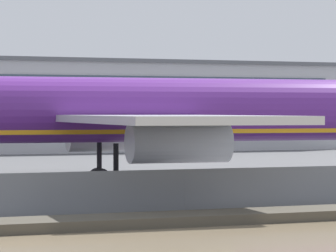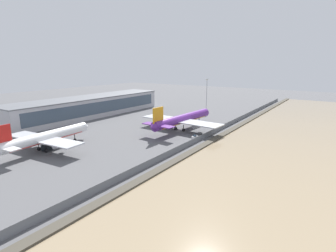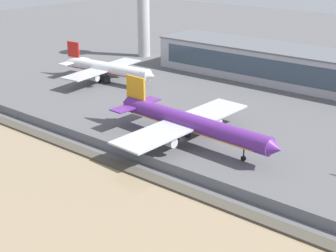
{
  "view_description": "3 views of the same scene",
  "coord_description": "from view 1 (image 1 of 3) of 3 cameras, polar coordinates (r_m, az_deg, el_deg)",
  "views": [
    {
      "loc": [
        -19.22,
        -63.66,
        5.36
      ],
      "look_at": [
        5.14,
        -0.23,
        4.33
      ],
      "focal_mm": 105.0,
      "sensor_mm": 36.0,
      "label": 1
    },
    {
      "loc": [
        -105.8,
        -65.03,
        31.99
      ],
      "look_at": [
        -2.08,
        5.3,
        2.25
      ],
      "focal_mm": 28.0,
      "sensor_mm": 36.0,
      "label": 2
    },
    {
      "loc": [
        66.48,
        -87.95,
        47.08
      ],
      "look_at": [
        -3.55,
        0.57,
        2.67
      ],
      "focal_mm": 50.0,
      "sensor_mm": 36.0,
      "label": 3
    }
  ],
  "objects": [
    {
      "name": "ground_plane",
      "position": [
        66.72,
        -4.2,
        -3.75
      ],
      "size": [
        500.0,
        500.0,
        0.0
      ],
      "primitive_type": "plane",
      "color": "#565659"
    },
    {
      "name": "shoreline_seawall",
      "position": [
        47.52,
        2.99,
        -5.31
      ],
      "size": [
        320.0,
        3.0,
        0.5
      ],
      "color": "#474238",
      "rests_on": "ground"
    },
    {
      "name": "baggage_tug",
      "position": [
        52.13,
        -8.38,
        -4.16
      ],
      "size": [
        3.46,
        2.22,
        1.8
      ],
      "color": "white",
      "rests_on": "ground"
    },
    {
      "name": "cargo_jet_purple",
      "position": [
        67.88,
        -1.64,
        0.78
      ],
      "size": [
        49.84,
        43.07,
        13.78
      ],
      "color": "#602889",
      "rests_on": "ground"
    },
    {
      "name": "perimeter_fence",
      "position": [
        51.56,
        0.95,
        -3.81
      ],
      "size": [
        280.0,
        0.1,
        2.32
      ],
      "color": "slate",
      "rests_on": "ground"
    }
  ]
}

